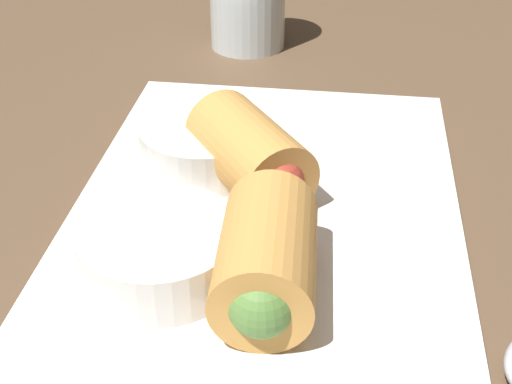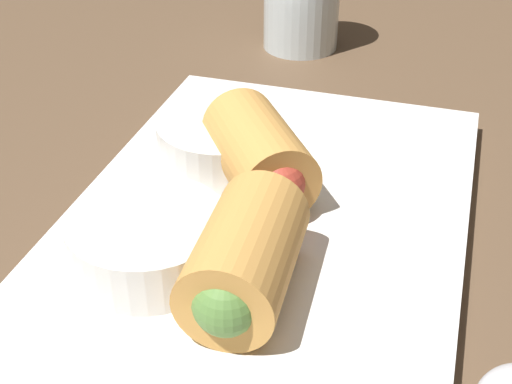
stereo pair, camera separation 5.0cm
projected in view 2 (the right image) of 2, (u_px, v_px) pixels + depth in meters
The scene contains 6 objects.
table_surface at pixel (253, 278), 37.93cm from camera, with size 180.00×140.00×2.00cm.
serving_plate at pixel (256, 231), 38.50cm from camera, with size 32.28×21.05×1.50cm.
roll_front_left at pixel (243, 262), 31.63cm from camera, with size 8.47×4.83×4.48cm.
roll_front_right at pixel (261, 157), 39.15cm from camera, with size 8.78×8.06×4.48cm.
dipping_bowl_near at pixel (222, 139), 42.41cm from camera, with size 7.78×7.78×2.65cm.
dipping_bowl_far at pixel (148, 239), 34.34cm from camera, with size 7.78×7.78×2.65cm.
Camera 2 is at (-27.62, -8.58, 25.97)cm, focal length 50.00 mm.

